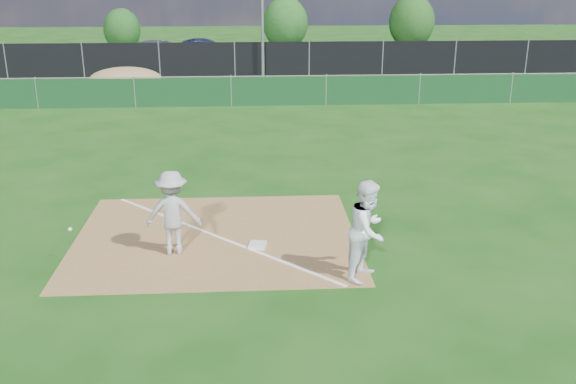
# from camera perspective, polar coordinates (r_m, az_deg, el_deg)

# --- Properties ---
(ground) EXTENTS (90.00, 90.00, 0.00)m
(ground) POSITION_cam_1_polar(r_m,az_deg,el_deg) (22.51, -5.33, 5.06)
(ground) COLOR #14420E
(ground) RESTS_ON ground
(infield_dirt) EXTENTS (6.00, 5.00, 0.02)m
(infield_dirt) POSITION_cam_1_polar(r_m,az_deg,el_deg) (13.96, -6.39, -3.96)
(infield_dirt) COLOR olive
(infield_dirt) RESTS_ON ground
(foul_line) EXTENTS (5.01, 5.01, 0.01)m
(foul_line) POSITION_cam_1_polar(r_m,az_deg,el_deg) (13.96, -6.40, -3.91)
(foul_line) COLOR white
(foul_line) RESTS_ON infield_dirt
(green_fence) EXTENTS (44.00, 0.05, 1.20)m
(green_fence) POSITION_cam_1_polar(r_m,az_deg,el_deg) (27.27, -5.07, 8.85)
(green_fence) COLOR #0D3316
(green_fence) RESTS_ON ground
(dirt_mound) EXTENTS (3.38, 2.60, 1.17)m
(dirt_mound) POSITION_cam_1_polar(r_m,az_deg,el_deg) (31.26, -14.24, 9.64)
(dirt_mound) COLOR olive
(dirt_mound) RESTS_ON ground
(black_fence) EXTENTS (46.00, 0.04, 1.80)m
(black_fence) POSITION_cam_1_polar(r_m,az_deg,el_deg) (35.13, -4.76, 11.68)
(black_fence) COLOR black
(black_fence) RESTS_ON ground
(parking_lot) EXTENTS (46.00, 9.00, 0.01)m
(parking_lot) POSITION_cam_1_polar(r_m,az_deg,el_deg) (40.21, -4.58, 11.35)
(parking_lot) COLOR black
(parking_lot) RESTS_ON ground
(first_base) EXTENTS (0.41, 0.41, 0.07)m
(first_base) POSITION_cam_1_polar(r_m,az_deg,el_deg) (13.37, -2.72, -4.73)
(first_base) COLOR silver
(first_base) RESTS_ON infield_dirt
(play_at_first) EXTENTS (2.55, 0.71, 1.72)m
(play_at_first) POSITION_cam_1_polar(r_m,az_deg,el_deg) (12.99, -10.22, -1.82)
(play_at_first) COLOR #AFAFB2
(play_at_first) RESTS_ON infield_dirt
(runner) EXTENTS (1.11, 1.17, 1.90)m
(runner) POSITION_cam_1_polar(r_m,az_deg,el_deg) (11.86, 7.14, -3.38)
(runner) COLOR white
(runner) RESTS_ON ground
(car_left) EXTENTS (4.72, 3.04, 1.50)m
(car_left) POSITION_cam_1_polar(r_m,az_deg,el_deg) (40.55, -11.26, 12.19)
(car_left) COLOR #A1A3A8
(car_left) RESTS_ON parking_lot
(car_mid) EXTENTS (4.40, 1.69, 1.43)m
(car_mid) POSITION_cam_1_polar(r_m,az_deg,el_deg) (40.23, -7.37, 12.29)
(car_mid) COLOR black
(car_mid) RESTS_ON parking_lot
(car_right) EXTENTS (4.23, 1.77, 1.22)m
(car_right) POSITION_cam_1_polar(r_m,az_deg,el_deg) (40.91, 4.91, 12.34)
(car_right) COLOR black
(car_right) RESTS_ON parking_lot
(tree_left) EXTENTS (2.50, 2.50, 2.96)m
(tree_left) POSITION_cam_1_polar(r_m,az_deg,el_deg) (46.69, -14.53, 13.78)
(tree_left) COLOR #382316
(tree_left) RESTS_ON ground
(tree_mid) EXTENTS (3.11, 3.11, 3.69)m
(tree_mid) POSITION_cam_1_polar(r_m,az_deg,el_deg) (45.85, -0.23, 14.75)
(tree_mid) COLOR #382316
(tree_mid) RESTS_ON ground
(tree_right) EXTENTS (3.18, 3.18, 3.78)m
(tree_right) POSITION_cam_1_polar(r_m,az_deg,el_deg) (47.47, 10.94, 14.63)
(tree_right) COLOR #382316
(tree_right) RESTS_ON ground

